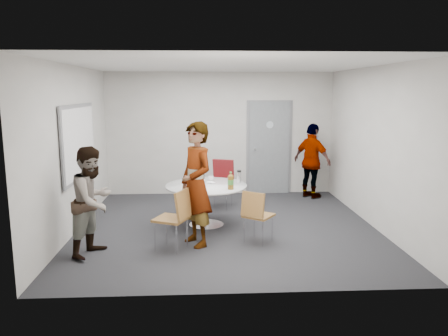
{
  "coord_description": "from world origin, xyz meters",
  "views": [
    {
      "loc": [
        -0.44,
        -7.16,
        2.29
      ],
      "look_at": [
        -0.03,
        0.25,
        0.98
      ],
      "focal_mm": 35.0,
      "sensor_mm": 36.0,
      "label": 1
    }
  ],
  "objects": [
    {
      "name": "wall_left",
      "position": [
        -2.5,
        0.0,
        1.35
      ],
      "size": [
        0.0,
        5.0,
        5.0
      ],
      "primitive_type": "plane",
      "rotation": [
        1.57,
        0.0,
        1.57
      ],
      "color": "#B3B0AA",
      "rests_on": "floor"
    },
    {
      "name": "person_left",
      "position": [
        -1.95,
        -1.15,
        0.77
      ],
      "size": [
        0.83,
        0.92,
        1.54
      ],
      "primitive_type": "imported",
      "rotation": [
        0.0,
        0.0,
        1.17
      ],
      "color": "white",
      "rests_on": "floor"
    },
    {
      "name": "table",
      "position": [
        -0.32,
        0.08,
        0.62
      ],
      "size": [
        1.38,
        1.38,
        1.01
      ],
      "color": "white",
      "rests_on": "floor"
    },
    {
      "name": "wall_back",
      "position": [
        0.0,
        2.5,
        1.35
      ],
      "size": [
        5.0,
        0.0,
        5.0
      ],
      "primitive_type": "plane",
      "rotation": [
        1.57,
        0.0,
        0.0
      ],
      "color": "#B3B0AA",
      "rests_on": "floor"
    },
    {
      "name": "person_main",
      "position": [
        -0.51,
        -0.84,
        0.93
      ],
      "size": [
        0.72,
        0.81,
        1.85
      ],
      "primitive_type": "imported",
      "rotation": [
        0.0,
        0.0,
        -1.05
      ],
      "color": "#A5C6EA",
      "rests_on": "floor"
    },
    {
      "name": "door",
      "position": [
        1.1,
        2.48,
        1.03
      ],
      "size": [
        1.02,
        0.17,
        2.12
      ],
      "color": "slate",
      "rests_on": "wall_back"
    },
    {
      "name": "wall_right",
      "position": [
        2.5,
        0.0,
        1.35
      ],
      "size": [
        0.0,
        5.0,
        5.0
      ],
      "primitive_type": "plane",
      "rotation": [
        1.57,
        0.0,
        -1.57
      ],
      "color": "#B3B0AA",
      "rests_on": "floor"
    },
    {
      "name": "chair_near_right",
      "position": [
        0.39,
        -0.84,
        0.49
      ],
      "size": [
        0.56,
        0.56,
        0.82
      ],
      "rotation": [
        0.0,
        0.0,
        -0.62
      ],
      "color": "brown",
      "rests_on": "floor"
    },
    {
      "name": "person_right",
      "position": [
        1.95,
        1.95,
        0.81
      ],
      "size": [
        0.88,
        0.99,
        1.61
      ],
      "primitive_type": "imported",
      "rotation": [
        0.0,
        0.0,
        2.21
      ],
      "color": "black",
      "rests_on": "floor"
    },
    {
      "name": "chair_near_left",
      "position": [
        -0.79,
        -1.06,
        0.55
      ],
      "size": [
        0.59,
        0.57,
        0.9
      ],
      "rotation": [
        0.0,
        0.0,
        1.15
      ],
      "color": "brown",
      "rests_on": "floor"
    },
    {
      "name": "chair_far",
      "position": [
        -0.02,
        1.31,
        0.58
      ],
      "size": [
        0.58,
        0.61,
        0.95
      ],
      "rotation": [
        0.0,
        0.0,
        2.8
      ],
      "color": "maroon",
      "rests_on": "floor"
    },
    {
      "name": "wall_front",
      "position": [
        0.0,
        -2.5,
        1.35
      ],
      "size": [
        5.0,
        0.0,
        5.0
      ],
      "primitive_type": "plane",
      "rotation": [
        -1.57,
        0.0,
        0.0
      ],
      "color": "#B3B0AA",
      "rests_on": "floor"
    },
    {
      "name": "floor",
      "position": [
        0.0,
        0.0,
        0.0
      ],
      "size": [
        5.0,
        5.0,
        0.0
      ],
      "primitive_type": "plane",
      "color": "black",
      "rests_on": "ground"
    },
    {
      "name": "ceiling",
      "position": [
        0.0,
        0.0,
        2.7
      ],
      "size": [
        5.0,
        5.0,
        0.0
      ],
      "primitive_type": "plane",
      "rotation": [
        3.14,
        0.0,
        0.0
      ],
      "color": "silver",
      "rests_on": "wall_back"
    },
    {
      "name": "whiteboard",
      "position": [
        -2.46,
        0.2,
        1.45
      ],
      "size": [
        0.04,
        1.9,
        1.25
      ],
      "color": "slate",
      "rests_on": "wall_left"
    }
  ]
}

